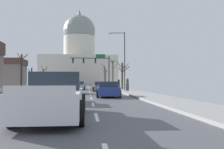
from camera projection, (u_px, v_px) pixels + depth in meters
name	position (u px, v px, depth m)	size (l,w,h in m)	color
ground	(63.00, 91.00, 33.20)	(20.00, 180.00, 0.20)	#4B4B50
signal_gantry	(95.00, 63.00, 50.36)	(7.91, 0.41, 6.60)	#28282D
street_lamp_right	(122.00, 56.00, 33.87)	(2.29, 0.24, 7.83)	#333338
capitol_building	(79.00, 60.00, 107.24)	(30.61, 22.57, 31.86)	beige
sedan_near_00	(99.00, 85.00, 45.76)	(2.03, 4.66, 1.28)	black
sedan_near_01	(79.00, 86.00, 39.77)	(2.04, 4.48, 1.32)	#9EA3A8
sedan_near_02	(100.00, 87.00, 33.91)	(2.07, 4.46, 1.21)	#6B6056
sedan_near_03	(73.00, 89.00, 27.17)	(2.08, 4.49, 1.16)	silver
sedan_near_04	(108.00, 90.00, 21.78)	(2.10, 4.36, 1.33)	navy
sedan_near_05	(62.00, 94.00, 15.55)	(2.15, 4.40, 1.18)	#1E7247
pickup_truck_near_06	(55.00, 97.00, 9.36)	(2.24, 5.74, 1.70)	silver
sedan_oncoming_00	(63.00, 85.00, 55.06)	(2.00, 4.72, 1.19)	navy
sedan_oncoming_01	(54.00, 84.00, 65.27)	(2.22, 4.27, 1.20)	navy
bare_tree_00	(122.00, 74.00, 38.87)	(2.14, 2.28, 4.40)	#4C3D2D
bare_tree_01	(22.00, 70.00, 44.11)	(1.73, 1.59, 6.07)	#423328
bare_tree_02	(113.00, 73.00, 54.96)	(1.93, 1.93, 6.27)	brown
bare_tree_03	(31.00, 76.00, 53.70)	(1.12, 2.70, 4.34)	#423328
bare_tree_04	(105.00, 76.00, 64.28)	(1.10, 2.80, 4.89)	brown
bare_tree_05	(43.00, 76.00, 67.89)	(1.73, 2.06, 5.31)	brown
bare_tree_06	(104.00, 75.00, 76.32)	(2.11, 2.39, 6.55)	brown
pedestrian_00	(127.00, 83.00, 31.88)	(0.35, 0.34, 1.68)	black
pedestrian_01	(119.00, 83.00, 36.81)	(0.35, 0.34, 1.63)	black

